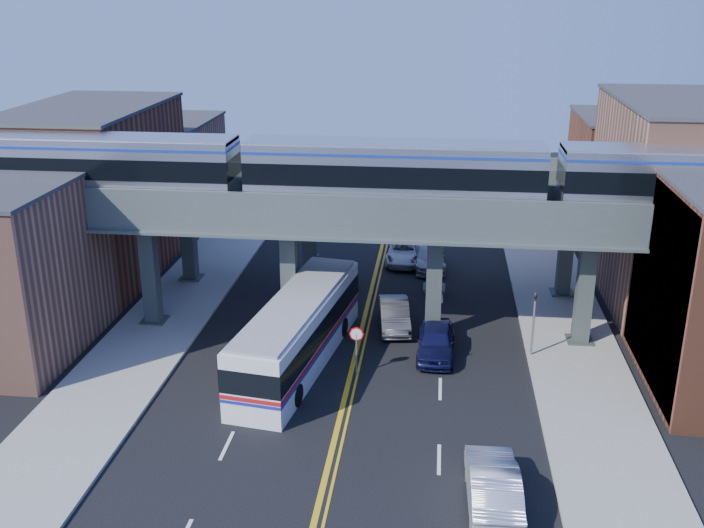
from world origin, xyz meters
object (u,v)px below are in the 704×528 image
Objects in this scene: stop_sign at (357,343)px; traffic_signal at (534,317)px; transit_bus at (298,332)px; car_parked_curb at (493,485)px; car_lane_b at (394,315)px; car_lane_a at (436,341)px; transit_train at (394,172)px; car_lane_c at (404,252)px; car_lane_d at (428,257)px.

traffic_signal is at bearing 18.63° from stop_sign.
transit_bus is 2.53× the size of car_parked_curb.
transit_bus reaches higher than car_lane_b.
car_lane_a is 0.90× the size of car_parked_curb.
transit_train is 9.96× the size of car_lane_a.
car_lane_c is 0.95× the size of car_parked_curb.
transit_train is 17.69m from car_parked_curb.
stop_sign is 0.52× the size of car_lane_d.
car_lane_b is 11.31m from car_lane_c.
car_parked_curb is at bearing -101.92° from traffic_signal.
transit_train is 18.22× the size of stop_sign.
car_lane_d is 26.28m from car_parked_curb.
car_lane_b is (-2.40, 3.35, -0.05)m from car_lane_a.
transit_train reaches higher than transit_bus.
traffic_signal is 0.85× the size of car_lane_a.
car_lane_b is at bearing 126.76° from car_lane_a.
car_lane_c is (-0.02, 11.31, -0.06)m from car_lane_b.
car_lane_b is at bearing -75.30° from car_parked_curb.
transit_bus reaches higher than stop_sign.
transit_bus is at bearing -140.06° from car_lane_b.
transit_train is 14.30m from car_lane_d.
car_parked_curb is at bearing -78.20° from car_lane_c.
traffic_signal is at bearing -29.42° from car_lane_b.
stop_sign is 0.57× the size of car_lane_b.
stop_sign is 0.49× the size of car_parked_curb.
car_lane_c is 27.50m from car_parked_curb.
car_lane_a is at bearing -81.40° from car_parked_curb.
transit_bus is 6.89m from car_lane_b.
transit_train is 3.56× the size of transit_bus.
car_lane_a is at bearing -94.11° from car_lane_d.
traffic_signal is 0.88× the size of car_lane_b.
car_parked_curb is at bearing -57.66° from stop_sign.
transit_bus reaches higher than car_lane_d.
traffic_signal reaches higher than transit_bus.
stop_sign reaches higher than car_lane_c.
transit_train is 15.01m from car_lane_c.
car_lane_d is (1.69, 10.32, -0.03)m from car_lane_b.
traffic_signal is 12.19m from transit_bus.
car_lane_d is 0.95× the size of car_parked_curb.
stop_sign is 0.64× the size of traffic_signal.
transit_train reaches higher than car_parked_curb.
car_lane_b reaches higher than car_lane_d.
car_parked_curb is (4.81, -14.79, -8.42)m from transit_train.
transit_train reaches higher than car_lane_b.
stop_sign is at bearing -59.46° from car_parked_curb.
transit_bus is (-4.50, -4.01, -7.55)m from transit_train.
transit_bus is at bearing -165.52° from car_lane_a.
car_lane_a is at bearing -61.71° from car_lane_b.
transit_bus is 14.27m from car_parked_curb.
traffic_signal is at bearing -103.72° from car_parked_curb.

